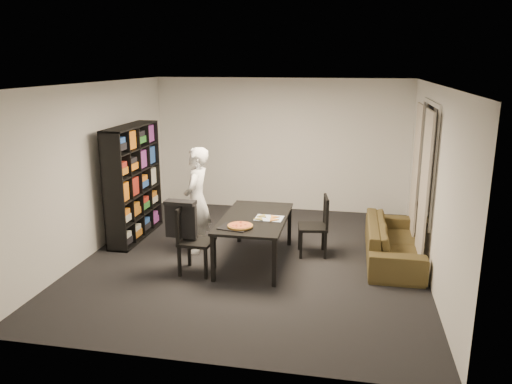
% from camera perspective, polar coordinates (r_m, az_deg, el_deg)
% --- Properties ---
extents(room, '(5.01, 5.51, 2.61)m').
position_cam_1_polar(room, '(7.24, -0.33, 1.91)').
color(room, black).
rests_on(room, ground).
extents(window_pane, '(0.02, 1.40, 1.60)m').
position_cam_1_polar(window_pane, '(7.73, 19.00, 3.45)').
color(window_pane, black).
rests_on(window_pane, room).
extents(window_frame, '(0.03, 1.52, 1.72)m').
position_cam_1_polar(window_frame, '(7.73, 18.96, 3.45)').
color(window_frame, white).
rests_on(window_frame, room).
extents(curtain_left, '(0.03, 0.70, 2.25)m').
position_cam_1_polar(curtain_left, '(7.29, 18.64, 0.00)').
color(curtain_left, '#BFB4A3').
rests_on(curtain_left, room).
extents(curtain_right, '(0.03, 0.70, 2.25)m').
position_cam_1_polar(curtain_right, '(8.29, 17.75, 1.80)').
color(curtain_right, '#BFB4A3').
rests_on(curtain_right, room).
extents(bookshelf, '(0.35, 1.50, 1.90)m').
position_cam_1_polar(bookshelf, '(8.54, -13.84, 1.06)').
color(bookshelf, black).
rests_on(bookshelf, room).
extents(dining_table, '(0.93, 1.67, 0.70)m').
position_cam_1_polar(dining_table, '(7.32, -0.15, -3.33)').
color(dining_table, black).
rests_on(dining_table, room).
extents(chair_left, '(0.47, 0.47, 0.96)m').
position_cam_1_polar(chair_left, '(7.06, -7.52, -4.89)').
color(chair_left, black).
rests_on(chair_left, room).
extents(chair_right, '(0.50, 0.50, 0.93)m').
position_cam_1_polar(chair_right, '(7.69, 7.18, -3.38)').
color(chair_right, black).
rests_on(chair_right, room).
extents(draped_jacket, '(0.45, 0.20, 0.53)m').
position_cam_1_polar(draped_jacket, '(7.03, -8.59, -2.90)').
color(draped_jacket, black).
rests_on(draped_jacket, chair_left).
extents(person, '(0.40, 0.61, 1.65)m').
position_cam_1_polar(person, '(7.76, -6.77, -0.93)').
color(person, white).
rests_on(person, room).
extents(baking_tray, '(0.45, 0.39, 0.01)m').
position_cam_1_polar(baking_tray, '(6.85, -2.48, -4.04)').
color(baking_tray, black).
rests_on(baking_tray, dining_table).
extents(pepperoni_pizza, '(0.35, 0.35, 0.03)m').
position_cam_1_polar(pepperoni_pizza, '(6.84, -1.82, -3.88)').
color(pepperoni_pizza, olive).
rests_on(pepperoni_pizza, dining_table).
extents(kitchen_towel, '(0.41, 0.32, 0.01)m').
position_cam_1_polar(kitchen_towel, '(7.24, 1.51, -3.01)').
color(kitchen_towel, white).
rests_on(kitchen_towel, dining_table).
extents(pizza_slices, '(0.43, 0.39, 0.01)m').
position_cam_1_polar(pizza_slices, '(7.22, 1.27, -2.96)').
color(pizza_slices, '#C1723C').
rests_on(pizza_slices, dining_table).
extents(sofa, '(0.78, 1.99, 0.58)m').
position_cam_1_polar(sofa, '(7.79, 15.43, -5.44)').
color(sofa, '#45371B').
rests_on(sofa, room).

